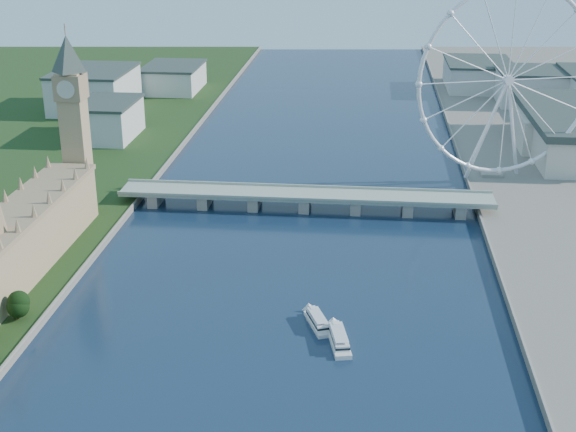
# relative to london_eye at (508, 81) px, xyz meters

# --- Properties ---
(big_ben) EXTENTS (20.02, 20.02, 110.00)m
(big_ben) POSITION_rel_london_eye_xyz_m (-247.98, -77.08, -0.95)
(big_ben) COLOR tan
(big_ben) RESTS_ON ground
(westminster_bridge) EXTENTS (220.00, 22.00, 9.50)m
(westminster_bridge) POSITION_rel_london_eye_xyz_m (-119.98, -55.08, -60.89)
(westminster_bridge) COLOR gray
(westminster_bridge) RESTS_ON ground
(london_eye) EXTENTS (113.60, 39.12, 124.30)m
(london_eye) POSITION_rel_london_eye_xyz_m (0.00, 0.00, 0.00)
(london_eye) COLOR silver
(london_eye) RESTS_ON ground
(county_hall) EXTENTS (54.00, 144.00, 35.00)m
(county_hall) POSITION_rel_london_eye_xyz_m (55.02, 74.92, -67.52)
(county_hall) COLOR beige
(county_hall) RESTS_ON ground
(city_skyline) EXTENTS (505.00, 280.00, 32.00)m
(city_skyline) POSITION_rel_london_eye_xyz_m (-80.75, 205.00, -50.56)
(city_skyline) COLOR beige
(city_skyline) RESTS_ON ground
(tour_boat_near) EXTENTS (15.06, 26.18, 5.60)m
(tour_boat_near) POSITION_rel_london_eye_xyz_m (-103.26, -196.25, -67.52)
(tour_boat_near) COLOR silver
(tour_boat_near) RESTS_ON ground
(tour_boat_far) EXTENTS (12.65, 28.86, 6.17)m
(tour_boat_far) POSITION_rel_london_eye_xyz_m (-93.56, -210.90, -67.52)
(tour_boat_far) COLOR silver
(tour_boat_far) RESTS_ON ground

